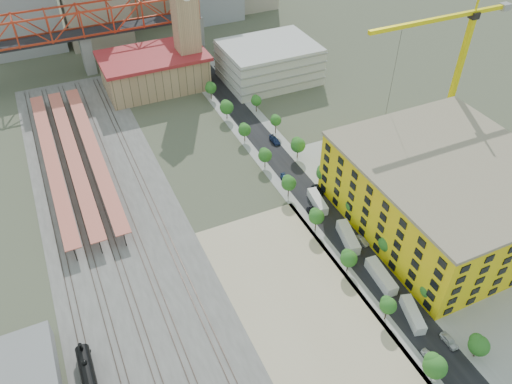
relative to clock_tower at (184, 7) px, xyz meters
name	(u,v)px	position (x,y,z in m)	size (l,w,h in m)	color
ground	(262,218)	(-8.00, -79.99, -28.70)	(400.00, 400.00, 0.00)	#474C38
ballast_strip	(112,216)	(-44.00, -62.49, -28.67)	(36.00, 165.00, 0.06)	#605E59
dirt_lot	(307,313)	(-12.00, -111.49, -28.67)	(28.00, 67.00, 0.06)	tan
street_asphalt	(289,171)	(8.00, -64.99, -28.67)	(12.00, 170.00, 0.06)	black
sidewalk_west	(272,176)	(2.50, -64.99, -28.68)	(3.00, 170.00, 0.04)	gray
sidewalk_east	(305,167)	(13.50, -64.99, -28.68)	(3.00, 170.00, 0.04)	gray
construction_pad	(446,216)	(37.00, -99.99, -28.67)	(50.00, 90.00, 0.06)	gray
rail_tracks	(105,218)	(-45.80, -62.49, -28.55)	(26.56, 160.00, 0.18)	#382B23
platform_canopies	(72,154)	(-49.00, -34.99, -24.70)	(16.00, 80.00, 4.12)	#C9604D
station_hall	(155,71)	(-13.00, 2.01, -22.03)	(38.00, 24.00, 13.10)	tan
clock_tower	(184,7)	(0.00, 0.00, 0.00)	(12.00, 12.00, 52.00)	tan
parking_garage	(269,62)	(28.00, -9.99, -21.70)	(34.00, 26.00, 14.00)	silver
truss_bridge	(81,25)	(-33.00, 25.01, -9.83)	(94.00, 9.60, 25.60)	gray
construction_building	(446,193)	(34.00, -99.99, -19.29)	(44.60, 50.60, 18.80)	yellow
street_trees	(305,191)	(8.00, -74.99, -28.70)	(15.40, 124.40, 8.00)	#29681F
distant_hills	(169,65)	(37.28, 180.01, -108.23)	(647.00, 264.00, 227.00)	#4C6B59
tower_crane	(455,55)	(55.52, -71.38, 1.49)	(45.81, 2.26, 48.92)	yellow
site_trailer_a	(413,315)	(8.00, -122.23, -27.45)	(2.39, 9.08, 2.49)	silver
site_trailer_b	(381,276)	(8.00, -110.67, -27.28)	(2.72, 10.32, 2.82)	silver
site_trailer_c	(348,237)	(8.00, -96.76, -27.27)	(2.74, 10.42, 2.85)	silver
site_trailer_d	(317,202)	(8.00, -81.61, -27.42)	(2.46, 9.34, 2.56)	silver
car_0	(430,357)	(5.00, -131.61, -28.03)	(1.58, 3.92, 1.33)	white
car_1	(349,257)	(5.00, -102.12, -27.98)	(1.51, 4.33, 1.43)	#A6A6AB
car_2	(313,213)	(5.00, -84.50, -28.03)	(2.20, 4.76, 1.32)	black
car_3	(286,179)	(5.00, -68.64, -28.02)	(1.90, 4.67, 1.35)	navy
car_4	(449,341)	(11.00, -130.43, -27.94)	(1.79, 4.45, 1.51)	silver
car_5	(362,241)	(11.00, -98.68, -28.03)	(1.41, 4.04, 1.33)	#98979C
car_6	(318,190)	(11.00, -76.70, -28.05)	(2.15, 4.67, 1.30)	black
car_7	(275,140)	(11.00, -49.52, -27.96)	(2.07, 5.08, 1.48)	navy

